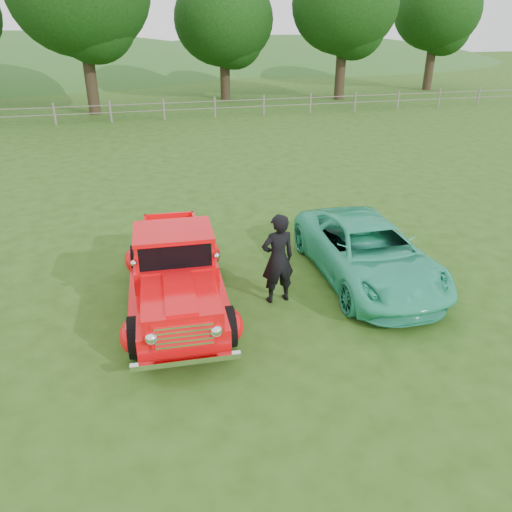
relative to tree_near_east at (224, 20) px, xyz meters
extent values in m
plane|color=#284A13|center=(-5.00, -29.00, -5.25)|extent=(140.00, 140.00, 0.00)
ellipsoid|color=#306324|center=(15.00, 33.00, -9.10)|extent=(72.00, 52.00, 14.00)
cube|color=slate|center=(-5.00, -7.00, -4.70)|extent=(48.00, 0.04, 0.04)
cube|color=slate|center=(-5.00, -7.00, -4.30)|extent=(48.00, 0.04, 0.04)
cylinder|color=black|center=(-9.00, -4.00, -2.83)|extent=(0.70, 0.70, 4.84)
cylinder|color=black|center=(0.00, 0.00, -3.38)|extent=(0.70, 0.70, 3.74)
ellipsoid|color=black|center=(0.00, 0.00, 0.02)|extent=(6.80, 6.80, 6.12)
cylinder|color=black|center=(8.00, -2.00, -3.05)|extent=(0.70, 0.70, 4.40)
ellipsoid|color=black|center=(8.00, -2.00, 0.95)|extent=(7.20, 7.20, 6.48)
cylinder|color=black|center=(17.00, 1.00, -3.16)|extent=(0.70, 0.70, 4.18)
ellipsoid|color=black|center=(17.00, 1.00, 0.64)|extent=(6.60, 6.60, 5.94)
cylinder|color=black|center=(-7.37, -29.53, -4.87)|extent=(0.27, 0.77, 0.76)
cylinder|color=black|center=(-5.71, -29.60, -4.87)|extent=(0.27, 0.77, 0.76)
cylinder|color=black|center=(-7.23, -26.43, -4.87)|extent=(0.27, 0.77, 0.76)
cylinder|color=black|center=(-5.58, -26.50, -4.87)|extent=(0.27, 0.77, 0.76)
cube|color=red|center=(-6.47, -28.01, -4.67)|extent=(1.76, 4.67, 0.44)
ellipsoid|color=red|center=(-7.44, -29.52, -4.83)|extent=(0.45, 0.77, 0.54)
ellipsoid|color=red|center=(-5.64, -29.60, -4.83)|extent=(0.45, 0.77, 0.54)
ellipsoid|color=red|center=(-7.30, -26.43, -4.83)|extent=(0.45, 0.77, 0.54)
ellipsoid|color=red|center=(-5.51, -26.51, -4.83)|extent=(0.45, 0.77, 0.54)
cube|color=red|center=(-6.54, -29.56, -4.28)|extent=(1.40, 1.66, 0.42)
cube|color=red|center=(-6.48, -28.11, -4.26)|extent=(1.65, 1.42, 0.44)
cube|color=black|center=(-6.48, -28.11, -3.79)|extent=(1.49, 1.18, 0.50)
cube|color=red|center=(-6.48, -28.11, -3.51)|extent=(1.57, 1.29, 0.08)
cube|color=red|center=(-6.41, -26.67, -4.30)|extent=(1.26, 2.00, 0.45)
cube|color=white|center=(-6.58, -30.37, -4.40)|extent=(1.07, 0.15, 0.50)
cube|color=white|center=(-6.58, -30.47, -4.83)|extent=(1.81, 0.18, 0.10)
cube|color=white|center=(-6.37, -25.60, -4.83)|extent=(1.71, 0.18, 0.10)
imported|color=#2EB98C|center=(-2.12, -27.85, -4.58)|extent=(2.28, 4.85, 1.34)
imported|color=black|center=(-4.39, -28.29, -4.26)|extent=(0.77, 0.55, 1.97)
camera|label=1|loc=(-7.09, -37.15, 0.27)|focal=35.00mm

